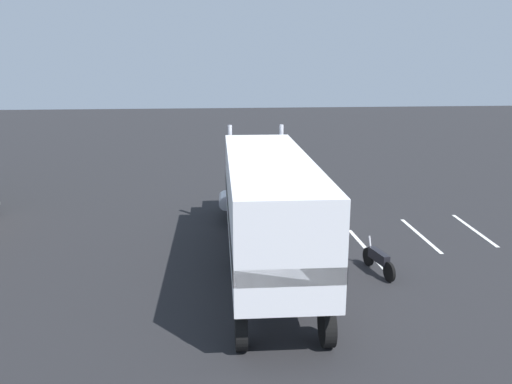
# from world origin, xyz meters

# --- Properties ---
(ground_plane) EXTENTS (120.00, 120.00, 0.00)m
(ground_plane) POSITION_xyz_m (0.00, 0.00, 0.00)
(ground_plane) COLOR #232326
(lane_stripe_near) EXTENTS (4.40, 0.21, 0.01)m
(lane_stripe_near) POSITION_xyz_m (-3.82, -3.50, 0.01)
(lane_stripe_near) COLOR silver
(lane_stripe_near) RESTS_ON ground_plane
(lane_stripe_mid) EXTENTS (4.40, 0.27, 0.01)m
(lane_stripe_mid) POSITION_xyz_m (-2.53, -6.27, 0.01)
(lane_stripe_mid) COLOR silver
(lane_stripe_mid) RESTS_ON ground_plane
(lane_stripe_far) EXTENTS (4.40, 0.46, 0.01)m
(lane_stripe_far) POSITION_xyz_m (-2.07, -8.88, 0.01)
(lane_stripe_far) COLOR silver
(lane_stripe_far) RESTS_ON ground_plane
(semi_truck) EXTENTS (14.23, 2.95, 4.50)m
(semi_truck) POSITION_xyz_m (-5.31, 0.63, 2.52)
(semi_truck) COLOR white
(semi_truck) RESTS_ON ground_plane
(person_bystander) EXTENTS (0.36, 0.47, 1.63)m
(person_bystander) POSITION_xyz_m (-3.51, -2.55, 0.89)
(person_bystander) COLOR #2D3347
(person_bystander) RESTS_ON ground_plane
(motorcycle) EXTENTS (2.09, 0.48, 1.12)m
(motorcycle) POSITION_xyz_m (-6.26, -3.19, 0.48)
(motorcycle) COLOR black
(motorcycle) RESTS_ON ground_plane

